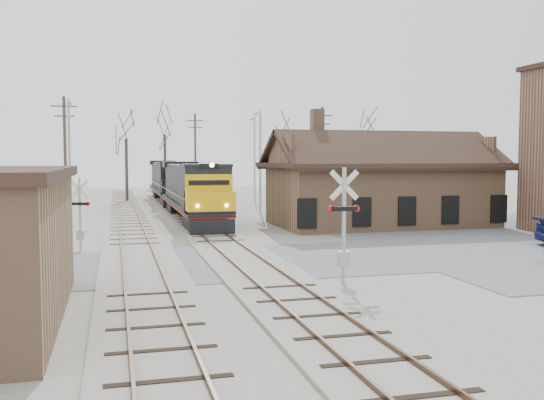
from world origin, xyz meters
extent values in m
plane|color=#A49F94|center=(0.00, 0.00, 0.00)|extent=(140.00, 140.00, 0.00)
cube|color=#5A5A5E|center=(0.00, 0.00, 0.01)|extent=(60.00, 9.00, 0.03)
cube|color=#5A5A5E|center=(18.00, 4.00, 0.02)|extent=(22.00, 26.00, 0.03)
cube|color=#A49F94|center=(0.00, 15.00, 0.06)|extent=(3.40, 90.00, 0.12)
cube|color=#473323|center=(-0.72, 15.00, 0.17)|extent=(0.08, 90.00, 0.14)
cube|color=#473323|center=(0.72, 15.00, 0.17)|extent=(0.08, 90.00, 0.14)
cube|color=#A49F94|center=(-4.50, 15.00, 0.06)|extent=(3.40, 90.00, 0.12)
cube|color=#473323|center=(-5.22, 15.00, 0.17)|extent=(0.08, 90.00, 0.14)
cube|color=#473323|center=(-3.78, 15.00, 0.17)|extent=(0.08, 90.00, 0.14)
cube|color=#9B7150|center=(12.00, 12.00, 2.00)|extent=(14.00, 8.00, 4.00)
cube|color=black|center=(12.00, 12.00, 4.10)|extent=(15.20, 9.20, 0.30)
cube|color=black|center=(12.00, 9.70, 5.10)|extent=(15.00, 4.71, 2.66)
cube|color=black|center=(12.00, 14.30, 5.10)|extent=(15.00, 4.71, 2.66)
cube|color=#9B7150|center=(8.00, 13.50, 6.80)|extent=(0.80, 0.80, 2.20)
cube|color=black|center=(0.00, 12.25, 0.52)|extent=(2.37, 3.79, 0.95)
cube|color=black|center=(0.00, 24.58, 0.52)|extent=(2.37, 3.79, 0.95)
cube|color=black|center=(0.00, 18.41, 1.28)|extent=(2.85, 18.97, 0.33)
cube|color=maroon|center=(0.00, 18.41, 1.07)|extent=(2.87, 18.97, 0.11)
cube|color=black|center=(0.00, 19.60, 2.75)|extent=(2.47, 13.75, 2.66)
cube|color=black|center=(0.00, 11.40, 2.75)|extent=(2.85, 2.66, 2.66)
cube|color=#EAAA0C|center=(0.00, 9.78, 1.94)|extent=(2.85, 1.71, 1.33)
cube|color=black|center=(0.00, 8.83, 0.52)|extent=(2.66, 0.25, 0.95)
cylinder|color=#FFF2CC|center=(0.00, 8.91, 4.17)|extent=(0.27, 0.10, 0.27)
cube|color=black|center=(0.00, 31.72, 0.52)|extent=(2.37, 3.79, 0.95)
cube|color=black|center=(0.00, 44.04, 0.52)|extent=(2.37, 3.79, 0.95)
cube|color=black|center=(0.00, 37.88, 1.28)|extent=(2.85, 18.97, 0.33)
cube|color=maroon|center=(0.00, 37.88, 1.07)|extent=(2.87, 18.97, 0.11)
cube|color=black|center=(0.00, 39.06, 2.75)|extent=(2.47, 13.75, 2.66)
cube|color=black|center=(0.00, 30.86, 2.75)|extent=(2.85, 2.66, 2.66)
cube|color=black|center=(0.00, 29.25, 1.94)|extent=(2.85, 1.71, 1.33)
cube|color=black|center=(0.00, 28.30, 0.52)|extent=(2.66, 0.25, 0.95)
cylinder|color=#A5A8AD|center=(2.46, -5.71, 2.12)|extent=(0.15, 0.15, 4.25)
cube|color=silver|center=(2.46, -5.71, 3.61)|extent=(1.11, 0.05, 1.11)
cube|color=silver|center=(2.46, -5.71, 3.61)|extent=(1.11, 0.05, 1.11)
cube|color=black|center=(2.46, -5.71, 2.76)|extent=(0.96, 0.16, 0.16)
cylinder|color=#B20C0C|center=(1.99, -5.71, 2.76)|extent=(0.26, 0.08, 0.25)
cylinder|color=#B20C0C|center=(2.94, -5.72, 2.76)|extent=(0.26, 0.08, 0.25)
cube|color=#A5A8AD|center=(2.46, -5.71, 0.96)|extent=(0.42, 0.32, 0.53)
cylinder|color=#A5A8AD|center=(-7.17, 5.02, 1.80)|extent=(0.13, 0.13, 3.60)
cube|color=silver|center=(-7.17, 5.02, 3.06)|extent=(0.91, 0.30, 0.94)
cube|color=silver|center=(-7.17, 5.02, 3.06)|extent=(0.91, 0.30, 0.94)
cube|color=black|center=(-7.17, 5.02, 2.34)|extent=(0.82, 0.37, 0.13)
cylinder|color=#B20C0C|center=(-6.78, 4.91, 2.34)|extent=(0.23, 0.14, 0.22)
cylinder|color=#B20C0C|center=(-7.56, 5.14, 2.34)|extent=(0.23, 0.14, 0.22)
cube|color=#A5A8AD|center=(-7.17, 5.02, 0.81)|extent=(0.36, 0.27, 0.45)
cylinder|color=#A5A8AD|center=(-8.46, 17.88, 4.30)|extent=(0.18, 0.18, 8.60)
cylinder|color=#A5A8AD|center=(-8.46, 18.78, 8.50)|extent=(0.12, 1.80, 0.12)
cube|color=#A5A8AD|center=(-8.46, 19.58, 8.40)|extent=(0.25, 0.50, 0.12)
cylinder|color=#A5A8AD|center=(6.31, 23.13, 4.24)|extent=(0.18, 0.18, 8.48)
cylinder|color=#A5A8AD|center=(6.31, 24.03, 8.38)|extent=(0.12, 1.80, 0.12)
cube|color=#A5A8AD|center=(6.31, 24.83, 8.28)|extent=(0.25, 0.50, 0.12)
cylinder|color=#A5A8AD|center=(8.89, 36.35, 4.44)|extent=(0.18, 0.18, 8.89)
cylinder|color=#A5A8AD|center=(8.89, 37.25, 8.79)|extent=(0.12, 1.80, 0.12)
cube|color=#A5A8AD|center=(8.89, 38.05, 8.69)|extent=(0.25, 0.50, 0.12)
cylinder|color=#382D23|center=(-9.34, 26.10, 4.78)|extent=(0.24, 0.24, 9.56)
cube|color=#382D23|center=(-9.34, 26.10, 8.76)|extent=(2.00, 0.10, 0.10)
cube|color=#382D23|center=(-9.34, 26.10, 7.96)|extent=(1.60, 0.10, 0.10)
cylinder|color=#382D23|center=(3.75, 44.95, 4.86)|extent=(0.24, 0.24, 9.73)
cube|color=#382D23|center=(3.75, 44.95, 8.93)|extent=(2.00, 0.10, 0.10)
cube|color=#382D23|center=(3.75, 44.95, 8.13)|extent=(1.60, 0.10, 0.10)
cylinder|color=#382D23|center=(13.44, 27.95, 4.67)|extent=(0.24, 0.24, 9.33)
cube|color=#382D23|center=(13.44, 27.95, 8.53)|extent=(2.00, 0.10, 0.10)
cube|color=#382D23|center=(13.44, 27.95, 7.73)|extent=(1.60, 0.10, 0.10)
cylinder|color=#382D23|center=(-4.23, 38.97, 3.29)|extent=(0.32, 0.32, 6.59)
cylinder|color=#382D23|center=(0.45, 47.67, 3.67)|extent=(0.32, 0.32, 7.34)
cylinder|color=#382D23|center=(13.26, 41.44, 3.04)|extent=(0.32, 0.32, 6.09)
cylinder|color=#382D23|center=(22.15, 37.29, 3.40)|extent=(0.32, 0.32, 6.80)
camera|label=1|loc=(-5.51, -25.99, 4.59)|focal=40.00mm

